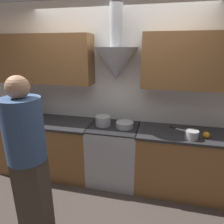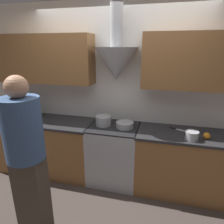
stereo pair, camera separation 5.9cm
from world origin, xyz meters
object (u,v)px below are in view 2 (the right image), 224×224
(wine_bottle_0, at_px, (5,108))
(person_foreground_left, at_px, (26,155))
(saucepan, at_px, (192,135))
(wine_bottle_3, at_px, (20,109))
(stove_range, at_px, (114,154))
(stock_pot, at_px, (103,121))
(wine_bottle_5, at_px, (30,111))
(orange_fruit, at_px, (207,136))
(wine_bottle_4, at_px, (25,111))
(mixing_bowl, at_px, (125,125))
(wine_bottle_1, at_px, (9,109))
(wine_bottle_2, at_px, (14,109))
(wine_bottle_6, at_px, (36,111))

(wine_bottle_0, xyz_separation_m, person_foreground_left, (1.22, -1.10, -0.06))
(wine_bottle_0, height_order, saucepan, wine_bottle_0)
(wine_bottle_0, bearing_deg, person_foreground_left, -42.04)
(wine_bottle_3, distance_m, saucepan, 2.57)
(stove_range, distance_m, stock_pot, 0.53)
(wine_bottle_5, xyz_separation_m, orange_fruit, (2.56, -0.10, -0.10))
(wine_bottle_4, distance_m, mixing_bowl, 1.60)
(mixing_bowl, xyz_separation_m, orange_fruit, (1.05, -0.11, 0.00))
(wine_bottle_0, distance_m, wine_bottle_3, 0.30)
(saucepan, distance_m, person_foreground_left, 1.89)
(saucepan, bearing_deg, wine_bottle_0, 176.61)
(wine_bottle_5, bearing_deg, person_foreground_left, -56.23)
(wine_bottle_0, relative_size, wine_bottle_4, 1.10)
(stove_range, relative_size, wine_bottle_1, 2.85)
(wine_bottle_4, height_order, wine_bottle_5, wine_bottle_5)
(stove_range, bearing_deg, stock_pot, 173.84)
(stove_range, relative_size, orange_fruit, 10.80)
(wine_bottle_1, bearing_deg, wine_bottle_0, 175.62)
(wine_bottle_1, distance_m, mixing_bowl, 1.92)
(wine_bottle_2, relative_size, wine_bottle_4, 1.14)
(mixing_bowl, bearing_deg, wine_bottle_4, -179.39)
(wine_bottle_0, bearing_deg, wine_bottle_6, -1.68)
(wine_bottle_6, distance_m, mixing_bowl, 1.41)
(person_foreground_left, bearing_deg, stock_pot, 67.99)
(wine_bottle_3, xyz_separation_m, wine_bottle_4, (0.10, -0.01, -0.02))
(wine_bottle_2, distance_m, orange_fruit, 2.86)
(wine_bottle_3, distance_m, orange_fruit, 2.75)
(orange_fruit, bearing_deg, wine_bottle_4, 177.94)
(wine_bottle_4, xyz_separation_m, stock_pot, (1.28, 0.03, -0.05))
(person_foreground_left, bearing_deg, saucepan, 29.60)
(stove_range, relative_size, person_foreground_left, 0.51)
(wine_bottle_0, xyz_separation_m, wine_bottle_1, (0.08, -0.01, -0.01))
(wine_bottle_3, xyz_separation_m, stock_pot, (1.38, 0.02, -0.07))
(wine_bottle_5, height_order, stock_pot, wine_bottle_5)
(mixing_bowl, bearing_deg, wine_bottle_6, -179.06)
(orange_fruit, distance_m, saucepan, 0.19)
(wine_bottle_0, relative_size, mixing_bowl, 1.37)
(wine_bottle_3, height_order, wine_bottle_6, wine_bottle_3)
(wine_bottle_1, distance_m, wine_bottle_5, 0.41)
(person_foreground_left, bearing_deg, mixing_bowl, 55.12)
(wine_bottle_3, xyz_separation_m, orange_fruit, (2.75, -0.10, -0.10))
(wine_bottle_1, distance_m, wine_bottle_6, 0.51)
(wine_bottle_3, bearing_deg, wine_bottle_5, -2.32)
(wine_bottle_6, xyz_separation_m, person_foreground_left, (0.63, -1.09, -0.06))
(person_foreground_left, bearing_deg, wine_bottle_2, 133.15)
(wine_bottle_6, bearing_deg, wine_bottle_4, 178.20)
(stove_range, xyz_separation_m, wine_bottle_4, (-1.44, -0.01, 0.56))
(wine_bottle_0, distance_m, wine_bottle_1, 0.08)
(wine_bottle_3, distance_m, mixing_bowl, 1.70)
(wine_bottle_1, bearing_deg, mixing_bowl, 0.36)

